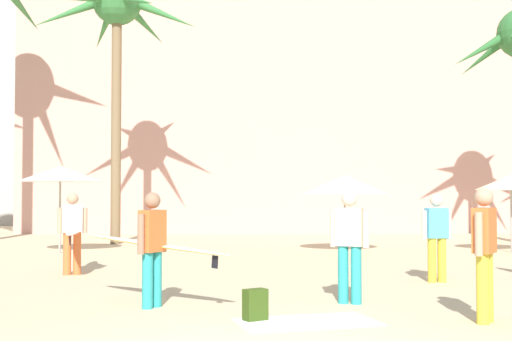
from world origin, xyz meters
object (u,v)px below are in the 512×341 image
Objects in this scene: backpack at (255,306)px; person_mid_right at (437,234)px; palm_tree_center at (117,18)px; person_near_left at (349,242)px; cafe_umbrella_3 at (345,184)px; cafe_umbrella_2 at (60,174)px; cafe_umbrella_1 at (511,182)px; person_far_left at (74,230)px; beach_towel at (307,322)px; person_near_right at (153,245)px; person_mid_center at (484,248)px.

person_mid_right is (3.56, 3.76, 0.71)m from backpack.
palm_tree_center is 5.26× the size of person_near_left.
cafe_umbrella_3 is 1.48× the size of person_mid_right.
cafe_umbrella_2 reaches higher than backpack.
cafe_umbrella_1 is 12.28m from person_far_left.
cafe_umbrella_1 is (11.86, -3.62, -5.59)m from palm_tree_center.
person_near_left is (-6.15, -8.74, -1.05)m from cafe_umbrella_1.
backpack is (-0.67, 0.12, 0.19)m from beach_towel.
cafe_umbrella_2 is 9.89m from person_near_right.
backpack is 2.14m from person_near_left.
cafe_umbrella_2 is 0.96× the size of person_near_right.
cafe_umbrella_1 reaches higher than person_mid_center.
cafe_umbrella_2 is 10.98m from person_mid_right.
person_near_right is 4.67m from person_mid_center.
person_far_left is (-11.25, -4.80, -1.08)m from cafe_umbrella_1.
person_near_right is (3.70, -9.07, -1.32)m from cafe_umbrella_2.
backpack is (-2.92, -10.48, -1.74)m from cafe_umbrella_3.
palm_tree_center is 6.43m from cafe_umbrella_2.
cafe_umbrella_3 is 11.01m from beach_towel.
cafe_umbrella_1 reaches higher than person_near_left.
person_mid_right is at bearing 160.70° from person_near_left.
cafe_umbrella_3 reaches higher than person_near_left.
cafe_umbrella_3 is 8.41m from person_far_left.
beach_towel is at bearing 134.34° from person_mid_right.
palm_tree_center reaches higher than backpack.
cafe_umbrella_3 is 1.38× the size of beach_towel.
cafe_umbrella_3 is at bearing -3.63° from person_mid_right.
backpack is (-7.64, -10.09, -1.79)m from cafe_umbrella_1.
palm_tree_center reaches higher than cafe_umbrella_3.
cafe_umbrella_3 is at bearing -167.53° from person_near_left.
palm_tree_center is 3.54× the size of person_near_right.
person_near_left is at bearing -65.23° from palm_tree_center.
person_mid_right is (-4.08, -6.33, -1.08)m from cafe_umbrella_1.
palm_tree_center is 17.03m from person_mid_center.
beach_towel is 0.71m from backpack.
person_far_left is (0.61, -8.43, -6.67)m from palm_tree_center.
person_far_left is (1.56, -4.99, -1.32)m from cafe_umbrella_2.
person_mid_center reaches higher than beach_towel.
palm_tree_center is at bearing 28.97° from person_mid_right.
person_far_left is at bearing -4.08° from person_mid_center.
person_mid_right is 3.18m from person_near_left.
person_near_left is (0.81, 1.47, 0.93)m from beach_towel.
person_near_right is 1.53× the size of person_mid_right.
cafe_umbrella_2 is at bearing 179.17° from cafe_umbrella_1.
cafe_umbrella_1 is at bearing -80.31° from person_far_left.
palm_tree_center is at bearing -44.77° from person_near_right.
palm_tree_center is at bearing 163.00° from cafe_umbrella_1.
cafe_umbrella_1 is 0.90× the size of cafe_umbrella_3.
person_near_left is (1.49, 1.35, 0.74)m from backpack.
cafe_umbrella_1 reaches higher than person_mid_right.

